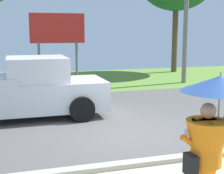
% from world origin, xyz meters
% --- Properties ---
extents(ground_plane, '(40.00, 22.00, 0.20)m').
position_xyz_m(ground_plane, '(0.00, 2.95, -0.05)').
color(ground_plane, '#565451').
extents(monk_pedestrian, '(1.13, 1.10, 2.13)m').
position_xyz_m(monk_pedestrian, '(-0.21, -4.02, 1.15)').
color(monk_pedestrian, orange).
rests_on(monk_pedestrian, ground_plane).
extents(pickup_truck, '(5.20, 2.28, 1.88)m').
position_xyz_m(pickup_truck, '(-2.56, 2.57, 0.87)').
color(pickup_truck, silver).
rests_on(pickup_truck, ground_plane).
extents(utility_pole, '(1.80, 0.24, 7.95)m').
position_xyz_m(utility_pole, '(5.76, 7.46, 4.16)').
color(utility_pole, gray).
rests_on(utility_pole, ground_plane).
extents(roadside_billboard, '(2.60, 0.12, 3.50)m').
position_xyz_m(roadside_billboard, '(-0.68, 8.10, 2.55)').
color(roadside_billboard, slate).
rests_on(roadside_billboard, ground_plane).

